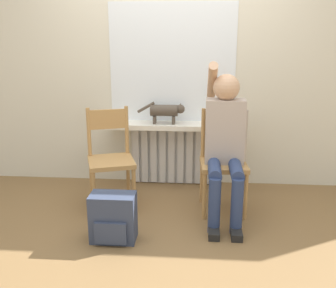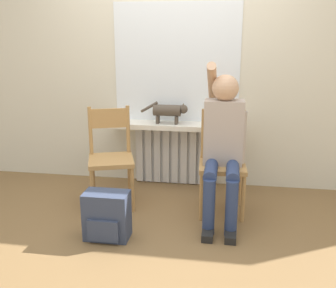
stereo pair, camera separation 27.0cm
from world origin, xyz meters
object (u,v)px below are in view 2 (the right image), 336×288
object	(u,v)px
cat	(169,111)
backpack	(107,216)
chair_right	(222,161)
chair_left	(111,156)
person	(223,140)

from	to	relation	value
cat	backpack	xyz separation A→B (m)	(-0.32, -1.17, -0.63)
chair_right	cat	xyz separation A→B (m)	(-0.56, 0.51, 0.35)
chair_right	cat	world-z (taller)	chair_right
cat	backpack	world-z (taller)	cat
chair_left	person	world-z (taller)	person
chair_left	chair_right	size ratio (longest dim) A/B	1.00
backpack	chair_right	bearing A→B (deg)	36.81
person	cat	distance (m)	0.85
chair_right	person	distance (m)	0.26
person	cat	xyz separation A→B (m)	(-0.56, 0.62, 0.12)
chair_right	backpack	size ratio (longest dim) A/B	2.39
person	cat	size ratio (longest dim) A/B	2.78
chair_left	chair_right	distance (m)	1.04
chair_left	backpack	size ratio (longest dim) A/B	2.39
chair_left	chair_right	world-z (taller)	same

